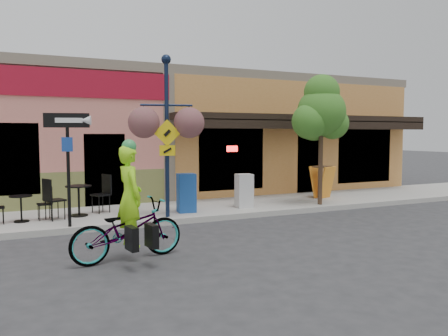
# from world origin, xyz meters

# --- Properties ---
(ground) EXTENTS (90.00, 90.00, 0.00)m
(ground) POSITION_xyz_m (0.00, 0.00, 0.00)
(ground) COLOR #2D2D30
(ground) RESTS_ON ground
(sidewalk) EXTENTS (24.00, 3.00, 0.15)m
(sidewalk) POSITION_xyz_m (0.00, 2.00, 0.07)
(sidewalk) COLOR #9E9B93
(sidewalk) RESTS_ON ground
(curb) EXTENTS (24.00, 0.12, 0.15)m
(curb) POSITION_xyz_m (0.00, 0.55, 0.07)
(curb) COLOR #A8A59E
(curb) RESTS_ON ground
(building) EXTENTS (18.20, 8.20, 4.50)m
(building) POSITION_xyz_m (0.00, 7.50, 2.25)
(building) COLOR #CE7466
(building) RESTS_ON ground
(bicycle) EXTENTS (2.20, 1.06, 1.11)m
(bicycle) POSITION_xyz_m (-3.51, -2.10, 0.55)
(bicycle) COLOR maroon
(bicycle) RESTS_ON ground
(cyclist_rider) EXTENTS (0.54, 0.73, 1.84)m
(cyclist_rider) POSITION_xyz_m (-3.46, -2.10, 0.92)
(cyclist_rider) COLOR #A0F81A
(cyclist_rider) RESTS_ON ground
(lamp_post) EXTENTS (1.41, 0.81, 4.16)m
(lamp_post) POSITION_xyz_m (-1.85, 0.87, 2.23)
(lamp_post) COLOR #101B32
(lamp_post) RESTS_ON sidewalk
(one_way_sign) EXTENTS (1.02, 0.45, 2.61)m
(one_way_sign) POSITION_xyz_m (-4.27, 0.65, 1.46)
(one_way_sign) COLOR black
(one_way_sign) RESTS_ON sidewalk
(cafe_set_left) EXTENTS (1.47, 0.83, 0.85)m
(cafe_set_left) POSITION_xyz_m (-5.29, 1.71, 0.57)
(cafe_set_left) COLOR black
(cafe_set_left) RESTS_ON sidewalk
(cafe_set_right) EXTENTS (1.96, 1.52, 1.05)m
(cafe_set_right) POSITION_xyz_m (-3.93, 1.92, 0.68)
(cafe_set_right) COLOR black
(cafe_set_right) RESTS_ON sidewalk
(newspaper_box_blue) EXTENTS (0.52, 0.47, 1.06)m
(newspaper_box_blue) POSITION_xyz_m (-1.17, 1.34, 0.68)
(newspaper_box_blue) COLOR #184592
(newspaper_box_blue) RESTS_ON sidewalk
(newspaper_box_grey) EXTENTS (0.50, 0.46, 0.98)m
(newspaper_box_grey) POSITION_xyz_m (0.64, 1.38, 0.64)
(newspaper_box_grey) COLOR silver
(newspaper_box_grey) RESTS_ON sidewalk
(street_tree) EXTENTS (1.94, 1.94, 3.97)m
(street_tree) POSITION_xyz_m (2.98, 0.88, 2.14)
(street_tree) COLOR #3D7A26
(street_tree) RESTS_ON sidewalk
(sandwich_board) EXTENTS (0.77, 0.66, 1.08)m
(sandwich_board) POSITION_xyz_m (3.98, 1.82, 0.69)
(sandwich_board) COLOR orange
(sandwich_board) RESTS_ON sidewalk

